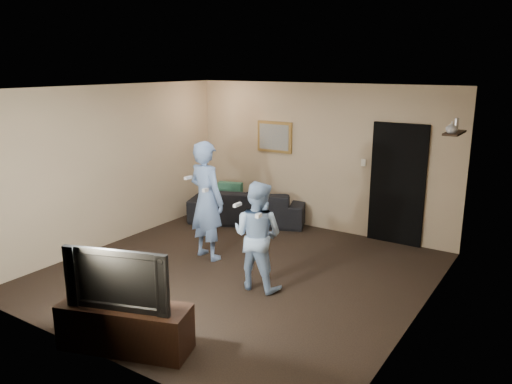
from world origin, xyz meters
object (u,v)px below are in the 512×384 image
Objects in this scene: sofa at (248,206)px; wii_player_left at (207,200)px; tv_console at (125,327)px; wii_player_right at (257,235)px; television at (122,276)px.

sofa is 1.19× the size of wii_player_left.
wii_player_left is (-0.89, 2.50, 0.66)m from tv_console.
sofa is at bearing 104.57° from wii_player_left.
wii_player_right reaches higher than tv_console.
sofa is 4.55m from tv_console.
sofa is 1.57× the size of tv_console.
wii_player_right is at bearing 105.29° from sofa.
sofa is 1.48× the size of wii_player_right.
television reaches higher than tv_console.
wii_player_left is at bearing 83.49° from sofa.
wii_player_left is at bearing 90.93° from tv_console.
sofa is at bearing 88.82° from television.
tv_console is at bearing 86.46° from sofa.
wii_player_right reaches higher than television.
wii_player_right is at bearing 61.83° from television.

